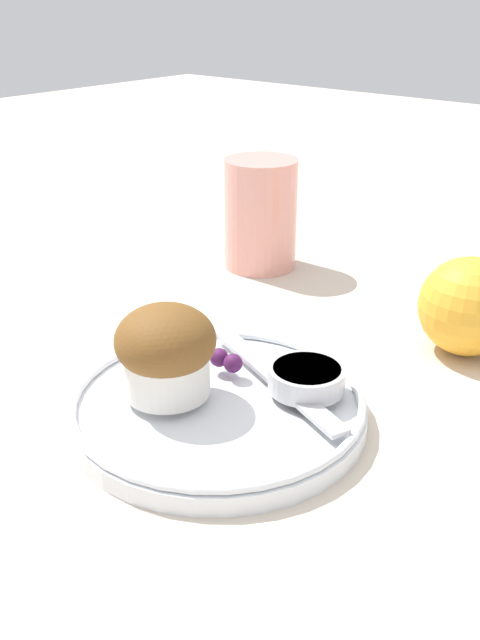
% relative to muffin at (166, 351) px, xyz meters
% --- Properties ---
extents(ground_plane, '(3.00, 3.00, 0.00)m').
position_rel_muffin_xyz_m(ground_plane, '(0.04, 0.03, -0.05)').
color(ground_plane, beige).
extents(plate, '(0.21, 0.21, 0.02)m').
position_rel_muffin_xyz_m(plate, '(0.03, 0.02, -0.04)').
color(plate, white).
rests_on(plate, ground_plane).
extents(muffin, '(0.07, 0.07, 0.07)m').
position_rel_muffin_xyz_m(muffin, '(0.00, 0.00, 0.00)').
color(muffin, silver).
rests_on(muffin, plate).
extents(cream_ramekin, '(0.06, 0.06, 0.02)m').
position_rel_muffin_xyz_m(cream_ramekin, '(0.07, 0.07, -0.02)').
color(cream_ramekin, silver).
rests_on(cream_ramekin, plate).
extents(berry_pair, '(0.03, 0.01, 0.01)m').
position_rel_muffin_xyz_m(berry_pair, '(0.01, 0.05, -0.03)').
color(berry_pair, '#4C194C').
rests_on(berry_pair, plate).
extents(butter_knife, '(0.16, 0.07, 0.00)m').
position_rel_muffin_xyz_m(butter_knife, '(0.05, 0.06, -0.03)').
color(butter_knife, '#B7B7BC').
rests_on(butter_knife, plate).
extents(orange_fruit, '(0.08, 0.08, 0.08)m').
position_rel_muffin_xyz_m(orange_fruit, '(0.12, 0.23, -0.01)').
color(orange_fruit, '#F4A82D').
rests_on(orange_fruit, ground_plane).
extents(juice_glass, '(0.08, 0.08, 0.12)m').
position_rel_muffin_xyz_m(juice_glass, '(-0.14, 0.28, 0.01)').
color(juice_glass, '#E5998C').
rests_on(juice_glass, ground_plane).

